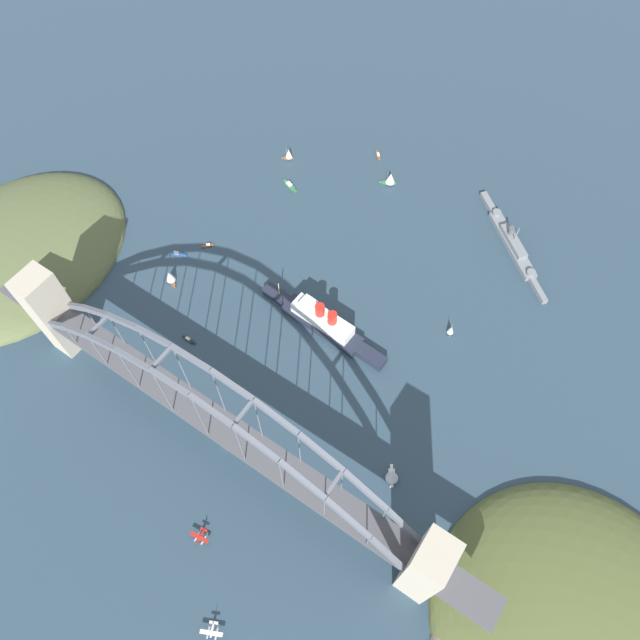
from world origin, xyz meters
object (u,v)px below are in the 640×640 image
object	(u,v)px
ocean_liner	(323,322)
small_boat_0	(208,245)
small_boat_4	(289,154)
small_boat_6	(170,276)
small_boat_8	(390,178)
small_boat_7	(290,185)
small_boat_2	(393,475)
small_boat_3	(189,340)
small_boat_1	(178,254)
naval_cruiser	(512,243)
seaplane_second_in_formation	(201,536)
seaplane_taxiing_near_bridge	(212,631)
small_boat_5	(451,330)
harbor_arch_bridge	(217,423)
small_boat_9	(378,155)

from	to	relation	value
ocean_liner	small_boat_0	xyz separation A→B (m)	(-86.80, 7.97, -5.12)
small_boat_4	small_boat_0	bearing A→B (deg)	-88.38
small_boat_6	small_boat_8	xyz separation A→B (m)	(64.04, 133.75, -0.38)
small_boat_7	small_boat_2	bearing A→B (deg)	-40.09
small_boat_3	small_boat_1	bearing A→B (deg)	136.96
small_boat_3	naval_cruiser	bearing A→B (deg)	53.34
seaplane_second_in_formation	small_boat_1	world-z (taller)	seaplane_second_in_formation
seaplane_taxiing_near_bridge	small_boat_3	world-z (taller)	seaplane_taxiing_near_bridge
small_boat_3	small_boat_8	world-z (taller)	small_boat_8
small_boat_2	small_boat_5	size ratio (longest dim) A/B	1.57
small_boat_3	small_boat_6	bearing A→B (deg)	144.32
harbor_arch_bridge	small_boat_3	bearing A→B (deg)	147.36
naval_cruiser	seaplane_taxiing_near_bridge	world-z (taller)	naval_cruiser
small_boat_5	small_boat_7	xyz separation A→B (m)	(-133.04, 38.51, -2.68)
small_boat_3	small_boat_5	world-z (taller)	small_boat_5
small_boat_6	small_boat_8	distance (m)	148.30
harbor_arch_bridge	ocean_liner	world-z (taller)	harbor_arch_bridge
ocean_liner	seaplane_second_in_formation	world-z (taller)	ocean_liner
small_boat_1	small_boat_4	xyz separation A→B (m)	(8.05, 99.86, 3.21)
small_boat_6	small_boat_0	bearing A→B (deg)	88.15
small_boat_1	small_boat_5	world-z (taller)	small_boat_5
small_boat_2	small_boat_4	xyz separation A→B (m)	(-161.39, 143.00, -1.22)
naval_cruiser	small_boat_4	xyz separation A→B (m)	(-149.76, -15.23, 1.55)
ocean_liner	small_boat_8	world-z (taller)	ocean_liner
naval_cruiser	small_boat_6	world-z (taller)	naval_cruiser
seaplane_second_in_formation	small_boat_9	size ratio (longest dim) A/B	1.30
small_boat_7	small_boat_4	bearing A→B (deg)	126.82
harbor_arch_bridge	small_boat_4	size ratio (longest dim) A/B	30.49
small_boat_2	small_boat_3	world-z (taller)	small_boat_2
small_boat_2	small_boat_8	xyz separation A→B (m)	(-95.94, 160.91, -0.89)
small_boat_3	small_boat_4	bearing A→B (deg)	103.89
small_boat_4	small_boat_7	world-z (taller)	small_boat_4
ocean_liner	small_boat_6	world-z (taller)	ocean_liner
naval_cruiser	small_boat_2	xyz separation A→B (m)	(11.63, -158.23, 2.77)
harbor_arch_bridge	small_boat_8	distance (m)	194.98
small_boat_4	small_boat_9	world-z (taller)	small_boat_4
harbor_arch_bridge	ocean_liner	xyz separation A→B (m)	(1.20, 80.79, -25.61)
seaplane_taxiing_near_bridge	small_boat_3	size ratio (longest dim) A/B	1.09
small_boat_4	small_boat_6	bearing A→B (deg)	-89.30
small_boat_7	small_boat_9	world-z (taller)	small_boat_9
small_boat_3	small_boat_8	size ratio (longest dim) A/B	0.84
ocean_liner	small_boat_3	bearing A→B (deg)	-139.60
seaplane_second_in_formation	small_boat_4	size ratio (longest dim) A/B	1.04
ocean_liner	small_boat_4	distance (m)	128.94
seaplane_taxiing_near_bridge	small_boat_8	distance (m)	265.35
ocean_liner	seaplane_second_in_formation	size ratio (longest dim) A/B	8.65
small_boat_5	harbor_arch_bridge	bearing A→B (deg)	-117.16
small_boat_0	small_boat_5	size ratio (longest dim) A/B	0.86
ocean_liner	seaplane_taxiing_near_bridge	distance (m)	152.08
small_boat_1	small_boat_9	size ratio (longest dim) A/B	1.43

